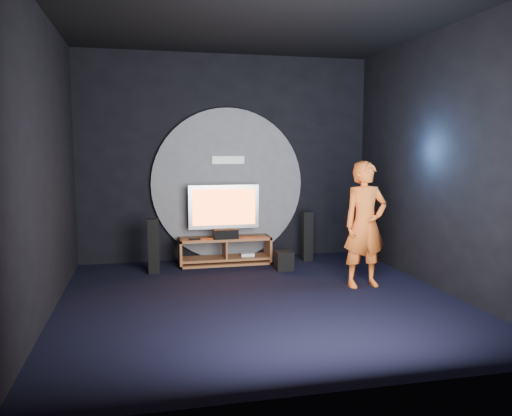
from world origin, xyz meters
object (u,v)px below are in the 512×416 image
at_px(media_console, 225,252).
at_px(player, 365,224).
at_px(tower_speaker_right, 307,236).
at_px(subwoofer, 284,261).
at_px(tv, 224,209).
at_px(tower_speaker_left, 154,246).

bearing_deg(media_console, player, -46.23).
distance_m(tower_speaker_right, subwoofer, 0.84).
bearing_deg(player, tower_speaker_right, 94.69).
bearing_deg(tower_speaker_right, tv, 175.67).
bearing_deg(tv, subwoofer, -38.10).
bearing_deg(tower_speaker_left, tower_speaker_right, 6.98).
bearing_deg(tower_speaker_left, tv, 19.96).
relative_size(media_console, subwoofer, 5.14).
distance_m(tower_speaker_left, tower_speaker_right, 2.60).
relative_size(tower_speaker_left, tower_speaker_right, 1.00).
relative_size(media_console, tower_speaker_right, 1.79).
height_order(tower_speaker_left, player, player).
bearing_deg(subwoofer, tv, 141.90).
distance_m(media_console, tower_speaker_right, 1.43).
xyz_separation_m(tv, tower_speaker_right, (1.42, -0.11, -0.50)).
bearing_deg(tv, player, -47.20).
height_order(media_console, tower_speaker_left, tower_speaker_left).
height_order(tv, tower_speaker_left, tv).
xyz_separation_m(media_console, tv, (-0.01, 0.07, 0.73)).
distance_m(tv, subwoofer, 1.33).
distance_m(subwoofer, player, 1.60).
xyz_separation_m(subwoofer, player, (0.83, -1.15, 0.73)).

